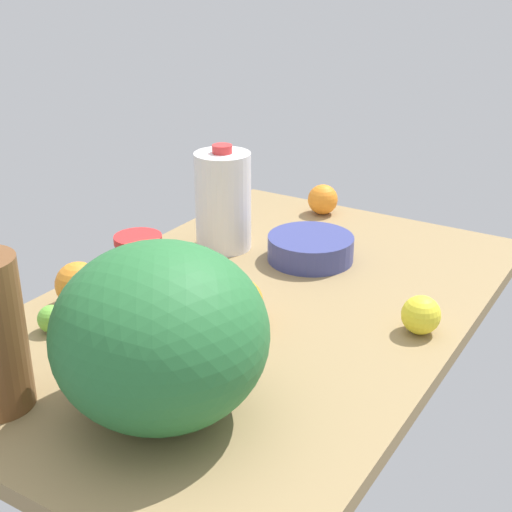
{
  "coord_description": "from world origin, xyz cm",
  "views": [
    {
      "loc": [
        -104.15,
        -64.26,
        66.01
      ],
      "look_at": [
        0.0,
        0.0,
        13.0
      ],
      "focal_mm": 50.0,
      "sensor_mm": 36.0,
      "label": 1
    }
  ],
  "objects": [
    {
      "name": "countertop",
      "position": [
        0.0,
        0.0,
        1.5
      ],
      "size": [
        120.0,
        76.0,
        3.0
      ],
      "primitive_type": "cube",
      "color": "#92784D",
      "rests_on": "ground"
    },
    {
      "name": "tumbler_cup",
      "position": [
        -14.45,
        16.03,
        10.86
      ],
      "size": [
        8.66,
        8.66,
        15.64
      ],
      "color": "silver",
      "rests_on": "countertop"
    },
    {
      "name": "mixing_bowl",
      "position": [
        24.25,
        0.95,
        5.75
      ],
      "size": [
        18.82,
        18.82,
        5.5
      ],
      "primitive_type": "cylinder",
      "color": "#394083",
      "rests_on": "countertop"
    },
    {
      "name": "watermelon",
      "position": [
        -36.98,
        -7.08,
        16.18
      ],
      "size": [
        30.88,
        30.88,
        26.36
      ],
      "primitive_type": "ellipsoid",
      "color": "#296F36",
      "rests_on": "countertop"
    },
    {
      "name": "milk_jug",
      "position": [
        20.34,
        21.19,
        14.16
      ],
      "size": [
        12.53,
        12.53,
        23.89
      ],
      "color": "white",
      "rests_on": "countertop"
    },
    {
      "name": "orange_loose",
      "position": [
        -18.25,
        28.4,
        7.39
      ],
      "size": [
        8.77,
        8.77,
        8.77
      ],
      "primitive_type": "sphere",
      "color": "orange",
      "rests_on": "countertop"
    },
    {
      "name": "lemon_far_back",
      "position": [
        5.78,
        -30.68,
        6.5
      ],
      "size": [
        7.01,
        7.01,
        7.01
      ],
      "primitive_type": "sphere",
      "color": "yellow",
      "rests_on": "countertop"
    },
    {
      "name": "orange_by_jug",
      "position": [
        -8.41,
        -1.52,
        7.46
      ],
      "size": [
        8.91,
        8.91,
        8.91
      ],
      "primitive_type": "sphere",
      "color": "orange",
      "rests_on": "countertop"
    },
    {
      "name": "lime_beside_bowl",
      "position": [
        -28.28,
        25.28,
        5.5
      ],
      "size": [
        5.01,
        5.01,
        5.01
      ],
      "primitive_type": "sphere",
      "color": "#6AB93D",
      "rests_on": "countertop"
    },
    {
      "name": "orange_near_front",
      "position": [
        52.14,
        12.05,
        6.85
      ],
      "size": [
        7.7,
        7.7,
        7.7
      ],
      "primitive_type": "sphere",
      "color": "orange",
      "rests_on": "countertop"
    }
  ]
}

